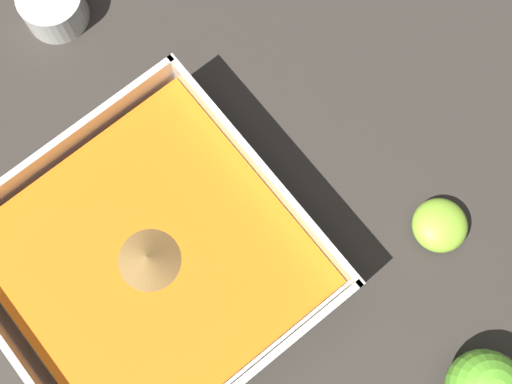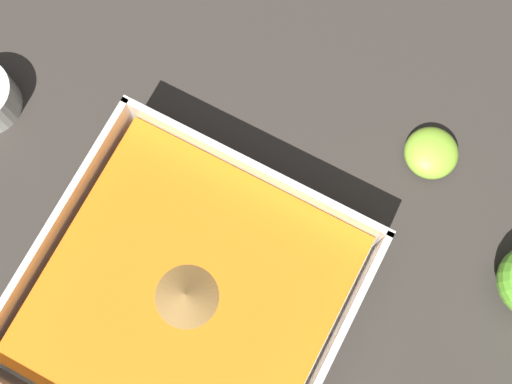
{
  "view_description": "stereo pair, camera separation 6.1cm",
  "coord_description": "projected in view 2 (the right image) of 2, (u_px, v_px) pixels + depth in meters",
  "views": [
    {
      "loc": [
        -0.16,
        -0.01,
        0.63
      ],
      "look_at": [
        -0.04,
        -0.11,
        0.03
      ],
      "focal_mm": 50.0,
      "sensor_mm": 36.0,
      "label": 1
    },
    {
      "loc": [
        -0.11,
        0.03,
        0.63
      ],
      "look_at": [
        -0.04,
        -0.11,
        0.03
      ],
      "focal_mm": 50.0,
      "sensor_mm": 36.0,
      "label": 2
    }
  ],
  "objects": [
    {
      "name": "square_dish",
      "position": [
        187.0,
        303.0,
        0.6
      ],
      "size": [
        0.25,
        0.25,
        0.07
      ],
      "color": "silver",
      "rests_on": "ground_plane"
    },
    {
      "name": "lemon_half",
      "position": [
        431.0,
        153.0,
        0.64
      ],
      "size": [
        0.05,
        0.05,
        0.03
      ],
      "color": "#93CC38",
      "rests_on": "ground_plane"
    },
    {
      "name": "ground_plane",
      "position": [
        157.0,
        283.0,
        0.62
      ],
      "size": [
        4.0,
        4.0,
        0.0
      ],
      "primitive_type": "plane",
      "color": "#332D28"
    }
  ]
}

